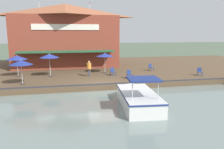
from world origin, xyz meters
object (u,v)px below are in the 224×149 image
object	(u,v)px
patio_umbrella_by_entrance	(17,58)
motorboat_fourth_along	(137,96)
waterfront_restaurant	(66,35)
patio_umbrella_mid_patio_left	(105,55)
cafe_chair_mid_patio	(151,67)
tree_downstream_bank	(29,36)
patio_umbrella_near_quay_edge	(49,56)
cafe_chair_facing_river	(113,71)
cafe_chair_beside_entrance	(129,74)
patio_umbrella_back_row	(21,62)
cafe_chair_back_row_seat	(200,71)
person_near_entrance	(89,67)

from	to	relation	value
patio_umbrella_by_entrance	motorboat_fourth_along	size ratio (longest dim) A/B	0.35
motorboat_fourth_along	waterfront_restaurant	bearing A→B (deg)	-165.26
patio_umbrella_mid_patio_left	cafe_chair_mid_patio	xyz separation A→B (m)	(-0.30, 5.69, -1.58)
motorboat_fourth_along	tree_downstream_bank	size ratio (longest dim) A/B	0.97
patio_umbrella_near_quay_edge	patio_umbrella_by_entrance	world-z (taller)	patio_umbrella_near_quay_edge
patio_umbrella_near_quay_edge	motorboat_fourth_along	xyz separation A→B (m)	(9.17, 6.42, -2.12)
patio_umbrella_mid_patio_left	cafe_chair_facing_river	distance (m)	2.41
patio_umbrella_by_entrance	cafe_chair_mid_patio	world-z (taller)	patio_umbrella_by_entrance
cafe_chair_facing_river	cafe_chair_beside_entrance	bearing A→B (deg)	33.38
patio_umbrella_back_row	patio_umbrella_mid_patio_left	bearing A→B (deg)	117.05
waterfront_restaurant	patio_umbrella_mid_patio_left	size ratio (longest dim) A/B	6.21
cafe_chair_back_row_seat	person_near_entrance	bearing A→B (deg)	-99.86
waterfront_restaurant	patio_umbrella_near_quay_edge	bearing A→B (deg)	-12.41
patio_umbrella_by_entrance	patio_umbrella_mid_patio_left	xyz separation A→B (m)	(-0.08, 9.29, 0.09)
cafe_chair_mid_patio	cafe_chair_beside_entrance	bearing A→B (deg)	-44.32
patio_umbrella_by_entrance	person_near_entrance	distance (m)	7.54
motorboat_fourth_along	cafe_chair_back_row_seat	bearing A→B (deg)	124.30
cafe_chair_mid_patio	cafe_chair_back_row_seat	distance (m)	5.63
person_near_entrance	patio_umbrella_by_entrance	bearing A→B (deg)	-102.81
waterfront_restaurant	motorboat_fourth_along	size ratio (longest dim) A/B	2.24
cafe_chair_beside_entrance	tree_downstream_bank	xyz separation A→B (m)	(-15.18, -11.41, 3.64)
cafe_chair_mid_patio	cafe_chair_facing_river	distance (m)	5.55
cafe_chair_facing_river	waterfront_restaurant	bearing A→B (deg)	-153.09
patio_umbrella_by_entrance	cafe_chair_back_row_seat	xyz separation A→B (m)	(3.68, 18.90, -1.50)
patio_umbrella_back_row	motorboat_fourth_along	xyz separation A→B (m)	(5.83, 8.60, -1.90)
patio_umbrella_back_row	cafe_chair_mid_patio	xyz separation A→B (m)	(-4.46, 13.85, -1.46)
patio_umbrella_back_row	waterfront_restaurant	bearing A→B (deg)	161.01
patio_umbrella_near_quay_edge	motorboat_fourth_along	size ratio (longest dim) A/B	0.38
person_near_entrance	patio_umbrella_back_row	bearing A→B (deg)	-68.46
patio_umbrella_near_quay_edge	cafe_chair_back_row_seat	world-z (taller)	patio_umbrella_near_quay_edge
cafe_chair_mid_patio	tree_downstream_bank	world-z (taller)	tree_downstream_bank
patio_umbrella_near_quay_edge	cafe_chair_beside_entrance	xyz separation A→B (m)	(2.85, 7.78, -1.68)
waterfront_restaurant	tree_downstream_bank	world-z (taller)	waterfront_restaurant
patio_umbrella_near_quay_edge	cafe_chair_facing_river	xyz separation A→B (m)	(0.91, 6.50, -1.68)
patio_umbrella_by_entrance	cafe_chair_mid_patio	distance (m)	15.06
person_near_entrance	tree_downstream_bank	world-z (taller)	tree_downstream_bank
patio_umbrella_by_entrance	cafe_chair_beside_entrance	distance (m)	11.76
patio_umbrella_by_entrance	cafe_chair_beside_entrance	bearing A→B (deg)	72.00
patio_umbrella_near_quay_edge	cafe_chair_mid_patio	size ratio (longest dim) A/B	2.82
cafe_chair_back_row_seat	motorboat_fourth_along	bearing A→B (deg)	-55.70
cafe_chair_back_row_seat	tree_downstream_bank	distance (m)	24.80
patio_umbrella_mid_patio_left	motorboat_fourth_along	size ratio (longest dim) A/B	0.36
patio_umbrella_near_quay_edge	cafe_chair_beside_entrance	world-z (taller)	patio_umbrella_near_quay_edge
patio_umbrella_near_quay_edge	cafe_chair_facing_river	size ratio (longest dim) A/B	2.82
waterfront_restaurant	patio_umbrella_mid_patio_left	xyz separation A→B (m)	(7.48, 4.15, -2.23)
patio_umbrella_near_quay_edge	person_near_entrance	xyz separation A→B (m)	(0.91, 3.98, -1.14)
cafe_chair_facing_river	cafe_chair_beside_entrance	xyz separation A→B (m)	(1.94, 1.28, 0.00)
patio_umbrella_back_row	cafe_chair_beside_entrance	xyz separation A→B (m)	(-0.48, 9.96, -1.46)
patio_umbrella_by_entrance	cafe_chair_mid_patio	xyz separation A→B (m)	(-0.37, 14.98, -1.50)
patio_umbrella_by_entrance	cafe_chair_back_row_seat	distance (m)	19.31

